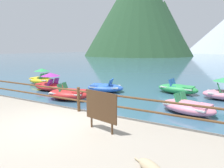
{
  "coord_description": "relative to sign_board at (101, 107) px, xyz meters",
  "views": [
    {
      "loc": [
        4.7,
        -4.35,
        2.81
      ],
      "look_at": [
        -0.42,
        5.0,
        0.9
      ],
      "focal_mm": 31.82,
      "sensor_mm": 36.0,
      "label": 1
    }
  ],
  "objects": [
    {
      "name": "pedal_boat_2",
      "position": [
        0.7,
        8.07,
        -0.82
      ],
      "size": [
        2.65,
        1.52,
        0.9
      ],
      "color": "green",
      "rests_on": "ground"
    },
    {
      "name": "pedal_boat_0",
      "position": [
        -7.19,
        4.92,
        -0.73
      ],
      "size": [
        2.36,
        1.37,
        1.2
      ],
      "color": "red",
      "rests_on": "ground"
    },
    {
      "name": "dock_railing",
      "position": [
        -1.75,
        1.17,
        -0.14
      ],
      "size": [
        23.92,
        0.12,
        0.95
      ],
      "color": "brown",
      "rests_on": "promenade_dock"
    },
    {
      "name": "sign_board",
      "position": [
        0.0,
        0.0,
        0.0
      ],
      "size": [
        1.16,
        0.26,
        1.19
      ],
      "color": "silver",
      "rests_on": "promenade_dock"
    },
    {
      "name": "pedal_boat_5",
      "position": [
        -3.61,
        6.31,
        -0.85
      ],
      "size": [
        2.67,
        1.95,
        0.85
      ],
      "color": "blue",
      "rests_on": "ground"
    },
    {
      "name": "cliff_headland",
      "position": [
        -25.82,
        72.68,
        15.69
      ],
      "size": [
        42.74,
        42.74,
        35.83
      ],
      "color": "#284C2D",
      "rests_on": "ground"
    },
    {
      "name": "pedal_boat_6",
      "position": [
        -4.35,
        3.6,
        -0.81
      ],
      "size": [
        2.68,
        1.93,
        0.91
      ],
      "color": "red",
      "rests_on": "ground"
    },
    {
      "name": "ground_plane",
      "position": [
        -1.75,
        39.62,
        -1.13
      ],
      "size": [
        200.0,
        200.0,
        0.0
      ],
      "primitive_type": "plane",
      "color": "#38607A"
    },
    {
      "name": "pedal_boat_1",
      "position": [
        1.85,
        4.22,
        -0.84
      ],
      "size": [
        2.67,
        1.99,
        0.88
      ],
      "color": "pink",
      "rests_on": "ground"
    },
    {
      "name": "pedal_boat_7",
      "position": [
        -9.58,
        6.34,
        -0.7
      ],
      "size": [
        2.31,
        1.34,
        1.26
      ],
      "color": "yellow",
      "rests_on": "ground"
    }
  ]
}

